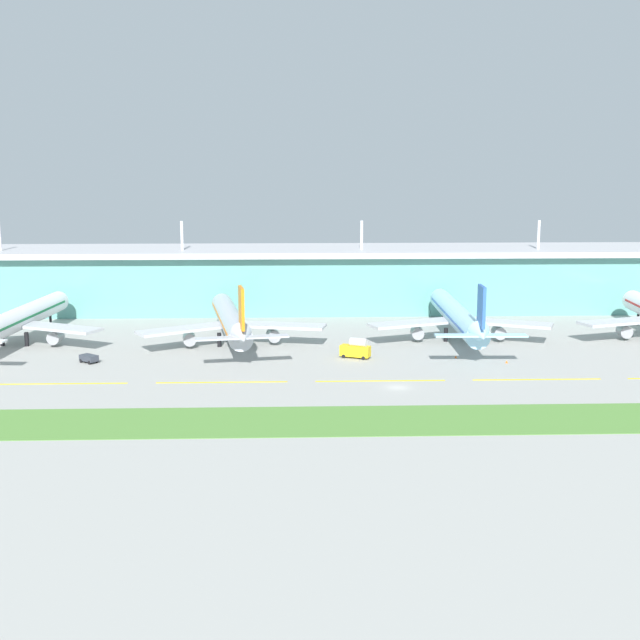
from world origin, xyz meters
name	(u,v)px	position (x,y,z in m)	size (l,w,h in m)	color
ground_plane	(397,387)	(0.00, 0.00, 0.00)	(600.00, 600.00, 0.00)	#9E9E99
terminal_building	(360,278)	(0.00, 96.00, 10.23)	(288.00, 34.00, 29.06)	#5B9E93
airliner_nearest	(16,320)	(-93.30, 45.09, 6.46)	(48.65, 69.62, 18.90)	silver
airliner_near_middle	(231,320)	(-37.70, 42.95, 6.45)	(48.11, 62.48, 18.90)	#ADB2BC
airliner_far_middle	(458,316)	(21.92, 46.74, 6.45)	(48.78, 68.67, 18.90)	#9ED1EA
taxiway_stripe_west	(61,384)	(-71.00, 5.37, 0.02)	(28.00, 0.70, 0.04)	yellow
taxiway_stripe_mid_west	(222,382)	(-37.00, 5.37, 0.02)	(28.00, 0.70, 0.04)	yellow
taxiway_stripe_centre	(380,381)	(-3.00, 5.37, 0.02)	(28.00, 0.70, 0.04)	yellow
taxiway_stripe_mid_east	(537,379)	(31.00, 5.37, 0.02)	(28.00, 0.70, 0.04)	yellow
grass_verge	(413,420)	(0.00, -22.48, 0.05)	(300.00, 18.00, 0.10)	#518438
pushback_tug	(89,358)	(-69.76, 24.41, 1.10)	(4.93, 4.62, 1.85)	#333842
fuel_truck	(356,349)	(-6.57, 27.02, 2.26)	(7.63, 5.32, 4.95)	gold
safety_cone_left_wingtip	(456,357)	(17.51, 26.05, 0.35)	(0.56, 0.56, 0.70)	orange
safety_cone_nose_front	(507,362)	(28.42, 20.57, 0.35)	(0.56, 0.56, 0.70)	orange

